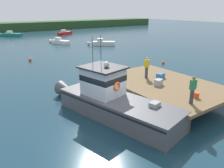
{
  "coord_description": "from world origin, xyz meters",
  "views": [
    {
      "loc": [
        -7.15,
        -10.32,
        6.33
      ],
      "look_at": [
        1.2,
        1.42,
        1.4
      ],
      "focal_mm": 35.48,
      "sensor_mm": 36.0,
      "label": 1
    }
  ],
  "objects_px": {
    "deckhand_further_back": "(147,67)",
    "moored_boat_outer_mooring": "(102,43)",
    "moored_boat_far_right": "(59,42)",
    "crate_stack_mid_dock": "(158,82)",
    "main_fishing_boat": "(111,100)",
    "crate_stack_near_edge": "(161,76)",
    "bait_bucket": "(196,95)",
    "mooring_buoy_outer": "(30,60)",
    "deckhand_by_the_boat": "(193,89)",
    "moored_boat_far_left": "(11,35)",
    "mooring_buoy_inshore": "(163,62)",
    "moored_boat_off_the_point": "(65,33)"
  },
  "relations": [
    {
      "from": "main_fishing_boat",
      "to": "moored_boat_far_right",
      "type": "distance_m",
      "value": 31.17
    },
    {
      "from": "main_fishing_boat",
      "to": "mooring_buoy_outer",
      "type": "height_order",
      "value": "main_fishing_boat"
    },
    {
      "from": "main_fishing_boat",
      "to": "deckhand_by_the_boat",
      "type": "relative_size",
      "value": 6.11
    },
    {
      "from": "main_fishing_boat",
      "to": "bait_bucket",
      "type": "relative_size",
      "value": 29.29
    },
    {
      "from": "deckhand_by_the_boat",
      "to": "deckhand_further_back",
      "type": "height_order",
      "value": "same"
    },
    {
      "from": "main_fishing_boat",
      "to": "deckhand_further_back",
      "type": "height_order",
      "value": "main_fishing_boat"
    },
    {
      "from": "deckhand_further_back",
      "to": "moored_boat_far_right",
      "type": "bearing_deg",
      "value": 80.82
    },
    {
      "from": "deckhand_further_back",
      "to": "moored_boat_far_left",
      "type": "relative_size",
      "value": 0.37
    },
    {
      "from": "main_fishing_boat",
      "to": "crate_stack_mid_dock",
      "type": "relative_size",
      "value": 16.6
    },
    {
      "from": "deckhand_further_back",
      "to": "moored_boat_off_the_point",
      "type": "height_order",
      "value": "deckhand_further_back"
    },
    {
      "from": "main_fishing_boat",
      "to": "crate_stack_mid_dock",
      "type": "height_order",
      "value": "main_fishing_boat"
    },
    {
      "from": "bait_bucket",
      "to": "crate_stack_mid_dock",
      "type": "bearing_deg",
      "value": 92.53
    },
    {
      "from": "mooring_buoy_outer",
      "to": "crate_stack_mid_dock",
      "type": "bearing_deg",
      "value": -78.44
    },
    {
      "from": "moored_boat_outer_mooring",
      "to": "deckhand_by_the_boat",
      "type": "bearing_deg",
      "value": -112.94
    },
    {
      "from": "moored_boat_far_left",
      "to": "deckhand_by_the_boat",
      "type": "bearing_deg",
      "value": -91.3
    },
    {
      "from": "moored_boat_far_right",
      "to": "moored_boat_outer_mooring",
      "type": "relative_size",
      "value": 1.02
    },
    {
      "from": "moored_boat_far_right",
      "to": "moored_boat_far_left",
      "type": "xyz_separation_m",
      "value": [
        -4.8,
        17.39,
        0.05
      ]
    },
    {
      "from": "moored_boat_far_left",
      "to": "crate_stack_near_edge",
      "type": "bearing_deg",
      "value": -88.68
    },
    {
      "from": "bait_bucket",
      "to": "moored_boat_outer_mooring",
      "type": "distance_m",
      "value": 28.57
    },
    {
      "from": "moored_boat_outer_mooring",
      "to": "mooring_buoy_outer",
      "type": "relative_size",
      "value": 11.27
    },
    {
      "from": "mooring_buoy_inshore",
      "to": "mooring_buoy_outer",
      "type": "xyz_separation_m",
      "value": [
        -12.67,
        10.82,
        0.03
      ]
    },
    {
      "from": "crate_stack_mid_dock",
      "to": "moored_boat_off_the_point",
      "type": "relative_size",
      "value": 0.12
    },
    {
      "from": "main_fishing_boat",
      "to": "mooring_buoy_inshore",
      "type": "bearing_deg",
      "value": 29.59
    },
    {
      "from": "main_fishing_boat",
      "to": "crate_stack_near_edge",
      "type": "bearing_deg",
      "value": 9.53
    },
    {
      "from": "deckhand_by_the_boat",
      "to": "bait_bucket",
      "type": "bearing_deg",
      "value": 19.12
    },
    {
      "from": "crate_stack_near_edge",
      "to": "main_fishing_boat",
      "type": "bearing_deg",
      "value": -170.47
    },
    {
      "from": "crate_stack_near_edge",
      "to": "moored_boat_far_right",
      "type": "height_order",
      "value": "crate_stack_near_edge"
    },
    {
      "from": "crate_stack_mid_dock",
      "to": "moored_boat_outer_mooring",
      "type": "bearing_deg",
      "value": 65.94
    },
    {
      "from": "crate_stack_near_edge",
      "to": "deckhand_further_back",
      "type": "distance_m",
      "value": 1.29
    },
    {
      "from": "deckhand_further_back",
      "to": "moored_boat_far_right",
      "type": "xyz_separation_m",
      "value": [
        4.55,
        28.18,
        -1.65
      ]
    },
    {
      "from": "crate_stack_mid_dock",
      "to": "moored_boat_outer_mooring",
      "type": "distance_m",
      "value": 25.88
    },
    {
      "from": "bait_bucket",
      "to": "moored_boat_off_the_point",
      "type": "bearing_deg",
      "value": 75.46
    },
    {
      "from": "crate_stack_mid_dock",
      "to": "deckhand_further_back",
      "type": "bearing_deg",
      "value": 73.16
    },
    {
      "from": "bait_bucket",
      "to": "moored_boat_far_right",
      "type": "distance_m",
      "value": 33.33
    },
    {
      "from": "main_fishing_boat",
      "to": "bait_bucket",
      "type": "xyz_separation_m",
      "value": [
        4.12,
        -3.14,
        0.36
      ]
    },
    {
      "from": "crate_stack_mid_dock",
      "to": "deckhand_further_back",
      "type": "height_order",
      "value": "deckhand_further_back"
    },
    {
      "from": "crate_stack_mid_dock",
      "to": "deckhand_by_the_boat",
      "type": "height_order",
      "value": "deckhand_by_the_boat"
    },
    {
      "from": "mooring_buoy_inshore",
      "to": "moored_boat_outer_mooring",
      "type": "bearing_deg",
      "value": 84.26
    },
    {
      "from": "mooring_buoy_outer",
      "to": "moored_boat_far_right",
      "type": "bearing_deg",
      "value": 52.82
    },
    {
      "from": "main_fishing_boat",
      "to": "moored_boat_far_right",
      "type": "xyz_separation_m",
      "value": [
        9.08,
        29.81,
        -0.6
      ]
    },
    {
      "from": "deckhand_further_back",
      "to": "deckhand_by_the_boat",
      "type": "bearing_deg",
      "value": -105.29
    },
    {
      "from": "mooring_buoy_inshore",
      "to": "mooring_buoy_outer",
      "type": "height_order",
      "value": "mooring_buoy_outer"
    },
    {
      "from": "deckhand_by_the_boat",
      "to": "moored_boat_off_the_point",
      "type": "bearing_deg",
      "value": 74.44
    },
    {
      "from": "crate_stack_near_edge",
      "to": "bait_bucket",
      "type": "xyz_separation_m",
      "value": [
        -1.23,
        -4.04,
        -0.02
      ]
    },
    {
      "from": "moored_boat_far_left",
      "to": "mooring_buoy_outer",
      "type": "relative_size",
      "value": 11.14
    },
    {
      "from": "deckhand_further_back",
      "to": "crate_stack_near_edge",
      "type": "bearing_deg",
      "value": -41.42
    },
    {
      "from": "crate_stack_mid_dock",
      "to": "bait_bucket",
      "type": "distance_m",
      "value": 2.98
    },
    {
      "from": "deckhand_further_back",
      "to": "moored_boat_outer_mooring",
      "type": "relative_size",
      "value": 0.36
    },
    {
      "from": "main_fishing_boat",
      "to": "bait_bucket",
      "type": "height_order",
      "value": "main_fishing_boat"
    },
    {
      "from": "moored_boat_outer_mooring",
      "to": "main_fishing_boat",
      "type": "bearing_deg",
      "value": -121.78
    }
  ]
}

